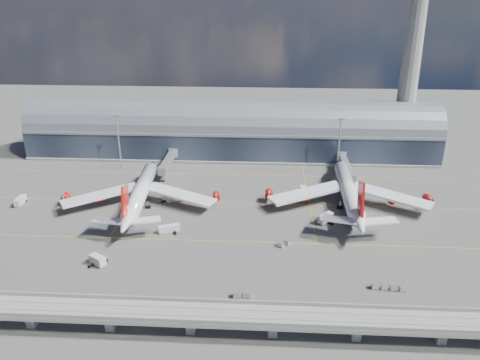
# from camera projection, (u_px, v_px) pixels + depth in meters

# --- Properties ---
(ground) EXTENTS (500.00, 500.00, 0.00)m
(ground) POSITION_uv_depth(u_px,v_px,m) (215.00, 227.00, 165.66)
(ground) COLOR #474744
(ground) RESTS_ON ground
(taxi_lines) EXTENTS (200.00, 80.12, 0.01)m
(taxi_lines) POSITION_uv_depth(u_px,v_px,m) (221.00, 200.00, 186.06)
(taxi_lines) COLOR gold
(taxi_lines) RESTS_ON ground
(terminal) EXTENTS (200.00, 30.00, 28.00)m
(terminal) POSITION_uv_depth(u_px,v_px,m) (231.00, 133.00, 233.30)
(terminal) COLOR #202735
(terminal) RESTS_ON ground
(control_tower) EXTENTS (19.00, 19.00, 103.00)m
(control_tower) POSITION_uv_depth(u_px,v_px,m) (413.00, 50.00, 218.01)
(control_tower) COLOR gray
(control_tower) RESTS_ON ground
(guideway) EXTENTS (220.00, 8.50, 7.20)m
(guideway) POSITION_uv_depth(u_px,v_px,m) (190.00, 315.00, 112.88)
(guideway) COLOR gray
(guideway) RESTS_ON ground
(floodlight_mast_left) EXTENTS (3.00, 0.70, 25.70)m
(floodlight_mast_left) POSITION_uv_depth(u_px,v_px,m) (119.00, 141.00, 213.89)
(floodlight_mast_left) COLOR gray
(floodlight_mast_left) RESTS_ON ground
(floodlight_mast_right) EXTENTS (3.00, 0.70, 25.70)m
(floodlight_mast_right) POSITION_uv_depth(u_px,v_px,m) (339.00, 144.00, 208.54)
(floodlight_mast_right) COLOR gray
(floodlight_mast_right) RESTS_ON ground
(airliner_left) EXTENTS (61.40, 64.53, 19.65)m
(airliner_left) POSITION_uv_depth(u_px,v_px,m) (140.00, 193.00, 178.74)
(airliner_left) COLOR white
(airliner_left) RESTS_ON ground
(airliner_right) EXTENTS (64.24, 67.13, 21.32)m
(airliner_right) POSITION_uv_depth(u_px,v_px,m) (349.00, 193.00, 178.99)
(airliner_right) COLOR white
(airliner_right) RESTS_ON ground
(jet_bridge_left) EXTENTS (4.40, 28.00, 7.25)m
(jet_bridge_left) POSITION_uv_depth(u_px,v_px,m) (169.00, 160.00, 214.15)
(jet_bridge_left) COLOR gray
(jet_bridge_left) RESTS_ON ground
(jet_bridge_right) EXTENTS (4.40, 32.00, 7.25)m
(jet_bridge_right) POSITION_uv_depth(u_px,v_px,m) (346.00, 165.00, 208.07)
(jet_bridge_right) COLOR gray
(jet_bridge_right) RESTS_ON ground
(service_truck_0) EXTENTS (2.74, 6.97, 2.84)m
(service_truck_0) POSITION_uv_depth(u_px,v_px,m) (20.00, 201.00, 182.24)
(service_truck_0) COLOR beige
(service_truck_0) RESTS_ON ground
(service_truck_1) EXTENTS (5.82, 5.03, 3.11)m
(service_truck_1) POSITION_uv_depth(u_px,v_px,m) (98.00, 260.00, 142.30)
(service_truck_1) COLOR beige
(service_truck_1) RESTS_ON ground
(service_truck_2) EXTENTS (7.52, 4.74, 2.64)m
(service_truck_2) POSITION_uv_depth(u_px,v_px,m) (169.00, 229.00, 161.41)
(service_truck_2) COLOR beige
(service_truck_2) RESTS_ON ground
(service_truck_3) EXTENTS (6.22, 6.35, 3.11)m
(service_truck_3) POSITION_uv_depth(u_px,v_px,m) (326.00, 218.00, 168.30)
(service_truck_3) COLOR beige
(service_truck_3) RESTS_ON ground
(service_truck_4) EXTENTS (3.17, 5.31, 2.90)m
(service_truck_4) POSITION_uv_depth(u_px,v_px,m) (303.00, 190.00, 191.55)
(service_truck_4) COLOR beige
(service_truck_4) RESTS_ON ground
(service_truck_5) EXTENTS (5.39, 5.41, 2.67)m
(service_truck_5) POSITION_uv_depth(u_px,v_px,m) (168.00, 198.00, 184.99)
(service_truck_5) COLOR beige
(service_truck_5) RESTS_ON ground
(cargo_train_0) EXTENTS (5.23, 2.02, 1.74)m
(cargo_train_0) POSITION_uv_depth(u_px,v_px,m) (242.00, 295.00, 127.51)
(cargo_train_0) COLOR gray
(cargo_train_0) RESTS_ON ground
(cargo_train_1) EXTENTS (9.88, 2.44, 1.63)m
(cargo_train_1) POSITION_uv_depth(u_px,v_px,m) (389.00, 287.00, 130.75)
(cargo_train_1) COLOR gray
(cargo_train_1) RESTS_ON ground
(cargo_train_2) EXTENTS (4.66, 3.82, 1.57)m
(cargo_train_2) POSITION_uv_depth(u_px,v_px,m) (284.00, 244.00, 153.14)
(cargo_train_2) COLOR gray
(cargo_train_2) RESTS_ON ground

